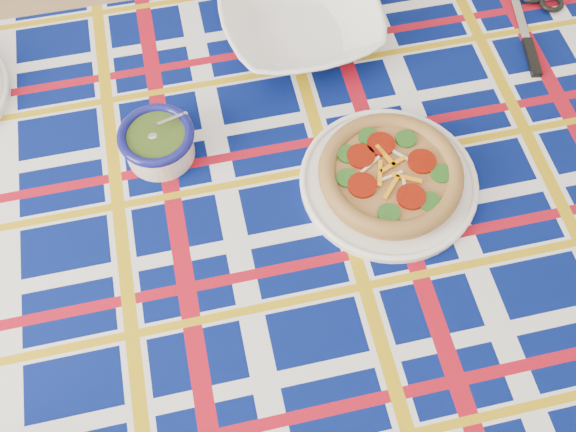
{
  "coord_description": "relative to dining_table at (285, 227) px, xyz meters",
  "views": [
    {
      "loc": [
        0.14,
        -0.34,
        1.71
      ],
      "look_at": [
        0.25,
        0.14,
        0.81
      ],
      "focal_mm": 40.0,
      "sensor_mm": 36.0,
      "label": 1
    }
  ],
  "objects": [
    {
      "name": "dining_table",
      "position": [
        0.0,
        0.0,
        0.0
      ],
      "size": [
        1.67,
        1.05,
        0.78
      ],
      "rotation": [
        0.0,
        0.0,
        -0.0
      ],
      "color": "brown",
      "rests_on": "floor"
    },
    {
      "name": "tablecloth",
      "position": [
        0.0,
        0.0,
        0.03
      ],
      "size": [
        1.7,
        1.08,
        0.11
      ],
      "primitive_type": null,
      "rotation": [
        0.0,
        0.0,
        -0.0
      ],
      "color": "#041052",
      "rests_on": "dining_table"
    },
    {
      "name": "main_focaccia_plate",
      "position": [
        0.18,
        0.0,
        0.11
      ],
      "size": [
        0.32,
        0.32,
        0.06
      ],
      "primitive_type": null,
      "rotation": [
        0.0,
        0.0,
        0.03
      ],
      "color": "#A16C39",
      "rests_on": "tablecloth"
    },
    {
      "name": "pesto_bowl",
      "position": [
        -0.19,
        0.15,
        0.12
      ],
      "size": [
        0.14,
        0.14,
        0.08
      ],
      "primitive_type": null,
      "rotation": [
        0.0,
        0.0,
        -0.1
      ],
      "color": "#23390F",
      "rests_on": "tablecloth"
    },
    {
      "name": "serving_bowl",
      "position": [
        0.11,
        0.36,
        0.12
      ],
      "size": [
        0.32,
        0.32,
        0.07
      ],
      "primitive_type": "imported",
      "rotation": [
        0.0,
        0.0,
        0.06
      ],
      "color": "white",
      "rests_on": "tablecloth"
    },
    {
      "name": "table_knife",
      "position": [
        0.54,
        0.31,
        0.09
      ],
      "size": [
        0.06,
        0.23,
        0.01
      ],
      "primitive_type": null,
      "rotation": [
        0.0,
        0.0,
        1.38
      ],
      "color": "silver",
      "rests_on": "tablecloth"
    }
  ]
}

